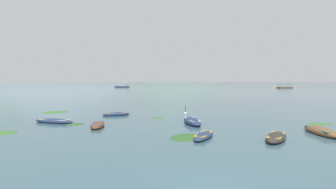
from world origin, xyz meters
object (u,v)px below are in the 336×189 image
at_px(rowboat_5, 98,125).
at_px(rowboat_6, 276,137).
at_px(rowboat_0, 192,122).
at_px(rowboat_2, 321,131).
at_px(rowboat_4, 54,121).
at_px(mooring_buoy, 185,113).
at_px(rowboat_1, 116,114).
at_px(ferry_0, 285,87).
at_px(ferry_1, 122,87).
at_px(rowboat_3, 204,136).

relative_size(rowboat_5, rowboat_6, 0.93).
bearing_deg(rowboat_0, rowboat_5, -169.39).
bearing_deg(rowboat_2, rowboat_4, 167.95).
bearing_deg(mooring_buoy, rowboat_6, -67.62).
bearing_deg(rowboat_2, rowboat_1, 150.93).
distance_m(rowboat_2, rowboat_5, 17.92).
height_order(ferry_0, ferry_1, same).
height_order(rowboat_4, rowboat_6, rowboat_6).
relative_size(rowboat_1, rowboat_4, 0.74).
bearing_deg(mooring_buoy, rowboat_0, -88.25).
xyz_separation_m(rowboat_2, rowboat_5, (-17.70, 2.75, -0.03)).
relative_size(rowboat_0, rowboat_4, 0.92).
xyz_separation_m(rowboat_2, ferry_0, (51.21, 116.71, 0.24)).
xyz_separation_m(rowboat_0, ferry_1, (-31.35, 128.95, 0.22)).
xyz_separation_m(rowboat_5, ferry_1, (-22.98, 130.52, 0.27)).
bearing_deg(rowboat_6, rowboat_3, 174.29).
bearing_deg(ferry_1, rowboat_3, -76.78).
xyz_separation_m(rowboat_1, rowboat_3, (8.57, -11.21, -0.00)).
bearing_deg(ferry_0, mooring_buoy, -119.90).
bearing_deg(rowboat_3, ferry_1, 103.22).
xyz_separation_m(rowboat_4, rowboat_5, (4.78, -2.05, 0.01)).
xyz_separation_m(rowboat_4, ferry_0, (73.70, 111.91, 0.28)).
height_order(rowboat_0, rowboat_6, rowboat_0).
distance_m(rowboat_6, mooring_buoy, 14.03).
relative_size(rowboat_3, mooring_buoy, 2.83).
xyz_separation_m(rowboat_1, ferry_1, (-23.07, 123.47, 0.29)).
bearing_deg(rowboat_0, rowboat_4, 177.89).
height_order(rowboat_1, rowboat_2, rowboat_2).
bearing_deg(rowboat_5, mooring_buoy, 45.54).
distance_m(rowboat_4, rowboat_5, 5.20).
bearing_deg(ferry_1, ferry_0, -10.21).
bearing_deg(rowboat_1, rowboat_6, -41.07).
relative_size(ferry_0, mooring_buoy, 7.37).
bearing_deg(rowboat_1, rowboat_3, -52.61).
distance_m(rowboat_1, rowboat_5, 7.05).
bearing_deg(rowboat_6, mooring_buoy, 112.38).
height_order(rowboat_5, ferry_0, ferry_0).
bearing_deg(rowboat_2, mooring_buoy, 130.76).
relative_size(rowboat_0, rowboat_5, 1.19).
relative_size(rowboat_0, rowboat_1, 1.25).
bearing_deg(rowboat_3, ferry_0, 62.97).
height_order(rowboat_3, mooring_buoy, mooring_buoy).
relative_size(rowboat_4, ferry_0, 0.51).
relative_size(rowboat_1, rowboat_2, 0.81).
xyz_separation_m(rowboat_6, ferry_1, (-36.49, 135.17, 0.27)).
distance_m(rowboat_3, mooring_buoy, 12.49).
bearing_deg(rowboat_2, ferry_1, 106.98).
relative_size(rowboat_0, ferry_0, 0.47).
distance_m(ferry_1, mooring_buoy, 126.11).
distance_m(rowboat_0, rowboat_6, 8.06).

